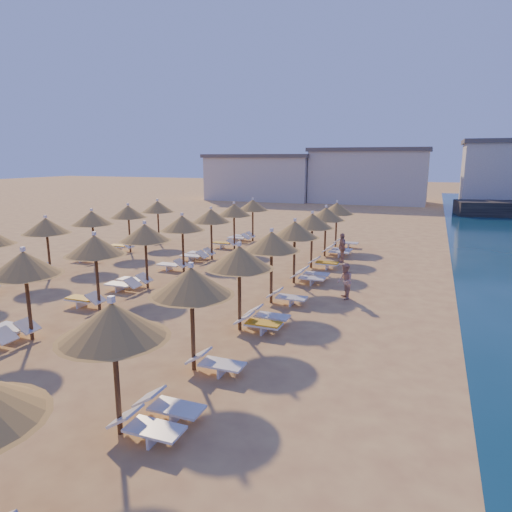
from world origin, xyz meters
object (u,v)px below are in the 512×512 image
at_px(parasol_row_east, 257,250).
at_px(beachgoer_b, 345,281).
at_px(parasol_row_west, 122,240).
at_px(beachgoer_c, 342,248).

bearing_deg(parasol_row_east, beachgoer_b, 49.97).
xyz_separation_m(parasol_row_east, parasol_row_west, (-6.11, 0.00, 0.00)).
relative_size(beachgoer_c, beachgoer_b, 1.07).
bearing_deg(beachgoer_b, parasol_row_east, -61.41).
height_order(parasol_row_east, beachgoer_c, parasol_row_east).
distance_m(parasol_row_west, beachgoer_b, 9.63).
bearing_deg(beachgoer_c, parasol_row_east, -33.79).
height_order(parasol_row_east, beachgoer_b, parasol_row_east).
relative_size(parasol_row_east, parasol_row_west, 1.00).
xyz_separation_m(parasol_row_east, beachgoer_c, (1.28, 10.42, -1.72)).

